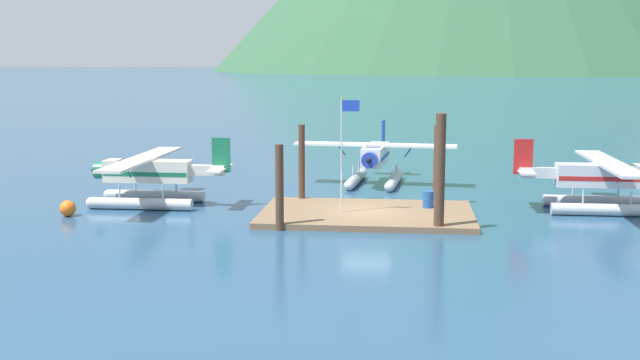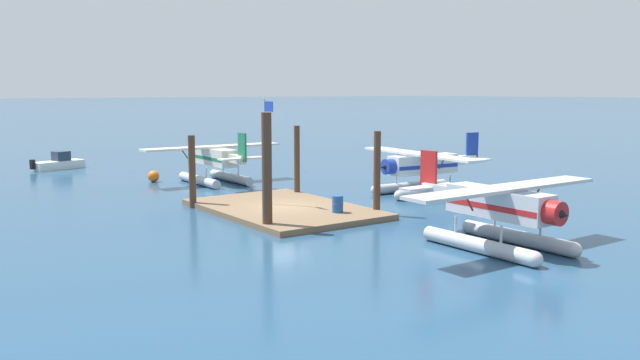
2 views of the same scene
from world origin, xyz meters
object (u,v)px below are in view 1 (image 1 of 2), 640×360
Objects in this scene: mooring_buoy at (68,208)px; seaplane_cream_port_fwd at (148,177)px; seaplane_white_bow_centre at (375,160)px; seaplane_silver_stbd_fwd at (603,182)px; fuel_drum at (428,199)px; flagpole at (344,141)px.

seaplane_cream_port_fwd is at bearing 46.61° from mooring_buoy.
seaplane_white_bow_centre and seaplane_silver_stbd_fwd have the same top height.
flagpole is at bearing -158.33° from fuel_drum.
seaplane_cream_port_fwd reaches higher than fuel_drum.
mooring_buoy is (-18.61, -2.84, -0.32)m from fuel_drum.
seaplane_silver_stbd_fwd reaches higher than fuel_drum.
mooring_buoy is at bearing -175.52° from flagpole.
flagpole is 14.17m from seaplane_silver_stbd_fwd.
fuel_drum is at bearing -1.94° from seaplane_cream_port_fwd.
seaplane_silver_stbd_fwd is at bearing 2.32° from seaplane_cream_port_fwd.
seaplane_white_bow_centre is (1.18, 10.89, -2.40)m from flagpole.
seaplane_white_bow_centre reaches higher than mooring_buoy.
mooring_buoy is at bearing -142.14° from seaplane_white_bow_centre.
seaplane_silver_stbd_fwd is 1.00× the size of seaplane_cream_port_fwd.
seaplane_white_bow_centre and seaplane_cream_port_fwd have the same top height.
seaplane_white_bow_centre reaches higher than fuel_drum.
flagpole is at bearing 4.48° from mooring_buoy.
flagpole is 0.56× the size of seaplane_white_bow_centre.
fuel_drum is 9.40m from seaplane_silver_stbd_fwd.
seaplane_white_bow_centre is 1.01× the size of seaplane_cream_port_fwd.
flagpole is 11.22m from seaplane_white_bow_centre.
fuel_drum is 18.83m from mooring_buoy.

